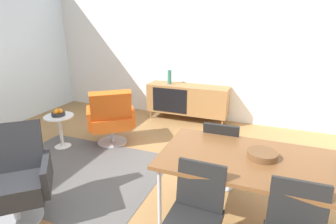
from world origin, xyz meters
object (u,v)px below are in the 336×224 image
Objects in this scene: wooden_bowl_on_table at (262,155)px; armchair_black_shell at (10,176)px; sideboard at (187,99)px; side_table_round at (60,128)px; dining_chair_front_left at (195,215)px; dining_table at (251,163)px; fruit_bowl at (58,113)px; vase_cobalt at (169,77)px; lounge_chair_red at (111,117)px; dining_chair_back_left at (221,151)px.

armchair_black_shell is (-2.25, -0.72, -0.30)m from wooden_bowl_on_table.
sideboard reaches higher than side_table_round.
dining_chair_front_left reaches higher than sideboard.
dining_chair_front_left is 0.90× the size of armchair_black_shell.
dining_chair_front_left is at bearing -27.02° from side_table_round.
fruit_bowl is (-2.88, 0.74, -0.13)m from dining_table.
vase_cobalt is 3.33m from armchair_black_shell.
side_table_round is (-0.70, -0.36, -0.15)m from lounge_chair_red.
dining_table is 0.70m from dining_chair_front_left.
fruit_bowl is (-0.00, 0.00, 0.24)m from side_table_round.
lounge_chair_red reaches higher than dining_chair_back_left.
dining_chair_front_left is at bearing -65.83° from vase_cobalt.
wooden_bowl_on_table is 3.08m from side_table_round.
dining_table is (1.77, -2.60, -0.16)m from vase_cobalt.
sideboard is 6.15× the size of wooden_bowl_on_table.
wooden_bowl_on_table reaches higher than fruit_bowl.
dining_chair_back_left is 1.65× the size of side_table_round.
dining_chair_front_left is at bearing -121.92° from dining_table.
dining_chair_front_left is 1.83m from armchair_black_shell.
sideboard is 5.78× the size of vase_cobalt.
fruit_bowl is (-1.50, -1.87, 0.12)m from sideboard.
lounge_chair_red is (-2.18, 1.10, -0.23)m from dining_table.
dining_chair_back_left reaches higher than wooden_bowl_on_table.
side_table_round is (-2.54, 1.29, -0.15)m from dining_chair_front_left.
sideboard is 2.40m from side_table_round.
sideboard reaches higher than fruit_bowl.
lounge_chair_red is at bearing 163.66° from dining_chair_back_left.
dining_chair_front_left is at bearing -27.05° from fruit_bowl.
lounge_chair_red is 4.73× the size of fruit_bowl.
vase_cobalt is 0.53× the size of side_table_round.
vase_cobalt reaches higher than wooden_bowl_on_table.
dining_chair_front_left is 2.47m from lounge_chair_red.
lounge_chair_red is at bearing -117.91° from sideboard.
dining_chair_front_left is 0.90× the size of lounge_chair_red.
vase_cobalt is 0.17× the size of dining_table.
dining_chair_back_left reaches higher than side_table_round.
side_table_round is (-2.88, 0.73, -0.38)m from dining_table.
dining_chair_back_left is at bearing 130.14° from wooden_bowl_on_table.
wooden_bowl_on_table is 0.27× the size of lounge_chair_red.
dining_chair_front_left is 4.28× the size of fruit_bowl.
vase_cobalt reaches higher than dining_table.
sideboard is 1.87× the size of dining_chair_back_left.
dining_chair_back_left is 1.12m from dining_chair_front_left.
dining_chair_back_left is 1.00× the size of dining_chair_front_left.
lounge_chair_red is at bearing 155.13° from wooden_bowl_on_table.
armchair_black_shell reaches higher than dining_table.
dining_table is 0.12m from wooden_bowl_on_table.
armchair_black_shell is (0.01, -1.77, 0.00)m from lounge_chair_red.
vase_cobalt is 0.32× the size of dining_chair_front_left.
lounge_chair_red is 1.00× the size of armchair_black_shell.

